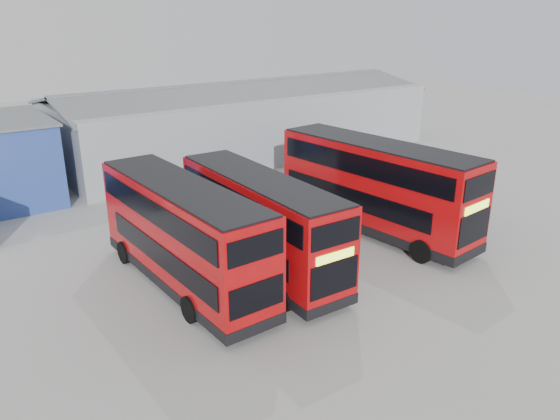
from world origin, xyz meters
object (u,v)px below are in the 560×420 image
object	(u,v)px
maintenance_shed	(244,121)
single_decker_blue	(373,173)
double_decker_centre	(260,225)
double_decker_right	(376,188)
double_decker_left	(183,237)

from	to	relation	value
maintenance_shed	single_decker_blue	distance (m)	14.95
double_decker_centre	single_decker_blue	bearing A→B (deg)	23.11
maintenance_shed	single_decker_blue	world-z (taller)	maintenance_shed
maintenance_shed	double_decker_right	distance (m)	19.54
double_decker_centre	single_decker_blue	xyz separation A→B (m)	(11.50, 4.63, -0.63)
double_decker_left	double_decker_centre	size ratio (longest dim) A/B	1.04
double_decker_left	double_decker_right	xyz separation A→B (m)	(11.00, -0.21, 0.14)
maintenance_shed	double_decker_right	size ratio (longest dim) A/B	2.59
double_decker_centre	single_decker_blue	distance (m)	12.41
maintenance_shed	double_decker_left	xyz separation A→B (m)	(-14.65, -18.98, -0.31)
double_decker_centre	double_decker_right	xyz separation A→B (m)	(7.50, 0.35, 0.22)
maintenance_shed	single_decker_blue	xyz separation A→B (m)	(0.35, -14.91, -1.02)
single_decker_blue	double_decker_left	bearing A→B (deg)	22.02
double_decker_right	single_decker_blue	bearing A→B (deg)	41.10
double_decker_left	single_decker_blue	distance (m)	15.56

